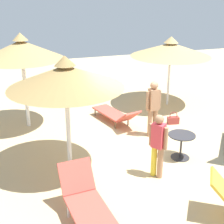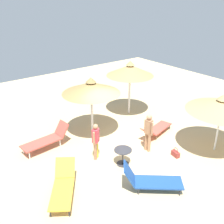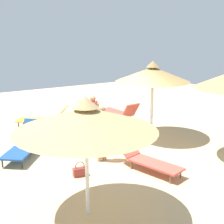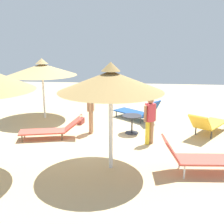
% 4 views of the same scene
% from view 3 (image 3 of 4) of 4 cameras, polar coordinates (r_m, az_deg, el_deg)
% --- Properties ---
extents(ground, '(24.00, 24.00, 0.10)m').
position_cam_3_polar(ground, '(10.31, 0.31, -6.74)').
color(ground, tan).
extents(parasol_umbrella_front, '(2.56, 2.56, 2.70)m').
position_cam_3_polar(parasol_umbrella_front, '(10.99, 7.35, 6.77)').
color(parasol_umbrella_front, white).
rests_on(parasol_umbrella_front, ground).
extents(parasol_umbrella_edge, '(2.78, 2.78, 2.46)m').
position_cam_3_polar(parasol_umbrella_edge, '(6.02, -4.74, -1.25)').
color(parasol_umbrella_edge, white).
rests_on(parasol_umbrella_edge, ground).
extents(lounge_chair_far_left, '(1.95, 1.78, 0.92)m').
position_cam_3_polar(lounge_chair_far_left, '(9.94, -15.35, -5.49)').
color(lounge_chair_far_left, '#1E478C').
rests_on(lounge_chair_far_left, ground).
extents(lounge_chair_near_right, '(1.66, 1.98, 0.86)m').
position_cam_3_polar(lounge_chair_near_right, '(12.57, -12.20, -1.08)').
color(lounge_chair_near_right, gold).
rests_on(lounge_chair_near_right, ground).
extents(lounge_chair_back, '(2.08, 1.03, 0.68)m').
position_cam_3_polar(lounge_chair_back, '(8.64, 6.32, -8.47)').
color(lounge_chair_back, '#CC4C3F').
rests_on(lounge_chair_back, ground).
extents(lounge_chair_center, '(2.07, 0.82, 0.93)m').
position_cam_3_polar(lounge_chair_center, '(13.12, 1.31, 0.04)').
color(lounge_chair_center, '#CC4C3F').
rests_on(lounge_chair_center, ground).
extents(person_standing_far_right, '(0.38, 0.33, 1.51)m').
position_cam_3_polar(person_standing_far_right, '(11.10, -3.42, -0.41)').
color(person_standing_far_right, yellow).
rests_on(person_standing_far_right, ground).
extents(person_standing_front, '(0.23, 0.45, 1.63)m').
position_cam_3_polar(person_standing_front, '(9.00, -1.85, -3.29)').
color(person_standing_front, '#A57554').
rests_on(person_standing_front, ground).
extents(handbag, '(0.23, 0.38, 0.40)m').
position_cam_3_polar(handbag, '(8.36, -5.80, -10.60)').
color(handbag, maroon).
rests_on(handbag, ground).
extents(side_table_round, '(0.68, 0.68, 0.65)m').
position_cam_3_polar(side_table_round, '(10.30, -6.44, -3.94)').
color(side_table_round, '#2D2D33').
rests_on(side_table_round, ground).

